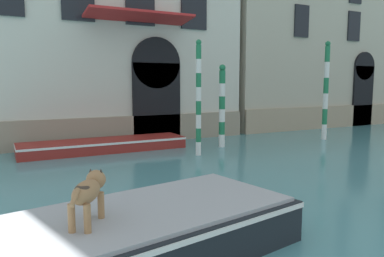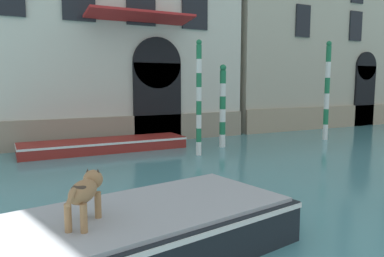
{
  "view_description": "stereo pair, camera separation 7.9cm",
  "coord_description": "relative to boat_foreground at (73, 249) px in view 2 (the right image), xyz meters",
  "views": [
    {
      "loc": [
        -4.24,
        0.88,
        2.63
      ],
      "look_at": [
        1.09,
        11.1,
        1.2
      ],
      "focal_mm": 35.0,
      "sensor_mm": 36.0,
      "label": 1
    },
    {
      "loc": [
        -4.17,
        0.84,
        2.63
      ],
      "look_at": [
        1.09,
        11.1,
        1.2
      ],
      "focal_mm": 35.0,
      "sensor_mm": 36.0,
      "label": 2
    }
  ],
  "objects": [
    {
      "name": "palazzo_right",
      "position": [
        17.86,
        13.5,
        7.15
      ],
      "size": [
        15.19,
        6.13,
        15.11
      ],
      "color": "#B2A893",
      "rests_on": "ground_plane"
    },
    {
      "name": "boat_foreground",
      "position": [
        0.0,
        0.0,
        0.0
      ],
      "size": [
        7.15,
        3.41,
        0.74
      ],
      "rotation": [
        0.0,
        0.0,
        0.17
      ],
      "color": "black",
      "rests_on": "ground_plane"
    },
    {
      "name": "dog_on_deck",
      "position": [
        0.19,
        -0.01,
        0.79
      ],
      "size": [
        0.65,
        0.9,
        0.68
      ],
      "rotation": [
        0.0,
        0.0,
        1.0
      ],
      "color": "#997047",
      "rests_on": "boat_foreground"
    },
    {
      "name": "boat_moored_near_palazzo",
      "position": [
        2.73,
        9.14,
        -0.16
      ],
      "size": [
        6.25,
        1.56,
        0.44
      ],
      "rotation": [
        0.0,
        0.0,
        -0.0
      ],
      "color": "maroon",
      "rests_on": "ground_plane"
    },
    {
      "name": "mooring_pole_0",
      "position": [
        12.45,
        7.35,
        1.86
      ],
      "size": [
        0.23,
        0.23,
        4.46
      ],
      "color": "white",
      "rests_on": "ground_plane"
    },
    {
      "name": "mooring_pole_1",
      "position": [
        7.23,
        7.86,
        1.29
      ],
      "size": [
        0.26,
        0.26,
        3.33
      ],
      "color": "white",
      "rests_on": "ground_plane"
    },
    {
      "name": "mooring_pole_2",
      "position": [
        5.54,
        6.75,
        1.68
      ],
      "size": [
        0.2,
        0.2,
        4.11
      ],
      "color": "white",
      "rests_on": "ground_plane"
    }
  ]
}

